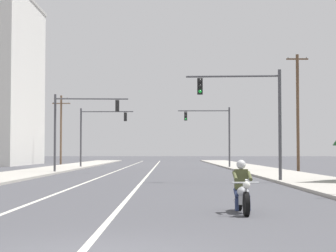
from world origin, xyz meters
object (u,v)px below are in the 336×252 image
at_px(motorcycle_with_rider, 241,192).
at_px(traffic_signal_mid_left, 95,128).
at_px(traffic_signal_near_left, 76,120).
at_px(utility_pole_right_far, 296,110).
at_px(traffic_signal_mid_right, 213,128).
at_px(traffic_signal_near_right, 251,107).
at_px(utility_pole_left_far, 60,127).

bearing_deg(motorcycle_with_rider, traffic_signal_mid_left, 102.07).
distance_m(motorcycle_with_rider, traffic_signal_mid_left, 45.62).
distance_m(motorcycle_with_rider, traffic_signal_near_left, 31.30).
relative_size(traffic_signal_near_left, utility_pole_right_far, 0.61).
bearing_deg(traffic_signal_mid_left, traffic_signal_near_left, -88.90).
bearing_deg(traffic_signal_near_left, traffic_signal_mid_right, 48.48).
relative_size(traffic_signal_near_right, traffic_signal_mid_right, 1.00).
xyz_separation_m(traffic_signal_near_left, utility_pole_right_far, (18.38, 4.26, 1.08)).
xyz_separation_m(traffic_signal_near_right, traffic_signal_near_left, (-11.82, 13.84, 0.04)).
bearing_deg(traffic_signal_mid_right, traffic_signal_near_left, -131.52).
xyz_separation_m(traffic_signal_mid_left, utility_pole_left_far, (-6.54, 15.47, 0.74)).
bearing_deg(traffic_signal_near_left, utility_pole_left_far, 102.71).
bearing_deg(traffic_signal_mid_right, utility_pole_left_far, 138.10).
xyz_separation_m(traffic_signal_near_left, traffic_signal_mid_left, (-0.28, 14.78, -0.02)).
relative_size(traffic_signal_mid_right, utility_pole_left_far, 0.69).
bearing_deg(traffic_signal_near_left, motorcycle_with_rider, -72.74).
height_order(traffic_signal_near_right, utility_pole_right_far, utility_pole_right_far).
bearing_deg(motorcycle_with_rider, traffic_signal_near_left, 107.26).
bearing_deg(utility_pole_right_far, traffic_signal_near_right, -109.91).
distance_m(traffic_signal_mid_right, utility_pole_left_far, 25.17).
distance_m(traffic_signal_mid_left, utility_pole_right_far, 21.45).
distance_m(traffic_signal_mid_right, traffic_signal_mid_left, 12.26).
xyz_separation_m(traffic_signal_mid_left, utility_pole_right_far, (18.66, -10.51, 1.10)).
xyz_separation_m(motorcycle_with_rider, utility_pole_left_far, (-16.05, 59.95, 4.30)).
distance_m(traffic_signal_near_right, traffic_signal_mid_right, 27.29).
bearing_deg(traffic_signal_near_right, traffic_signal_mid_left, 112.93).
height_order(traffic_signal_near_right, traffic_signal_near_left, same).
relative_size(traffic_signal_mid_right, utility_pole_right_far, 0.61).
bearing_deg(traffic_signal_mid_right, traffic_signal_near_right, -90.18).
bearing_deg(traffic_signal_near_right, traffic_signal_near_left, 130.50).
bearing_deg(utility_pole_left_far, traffic_signal_mid_left, -67.09).
distance_m(traffic_signal_near_right, utility_pole_left_far, 47.88).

